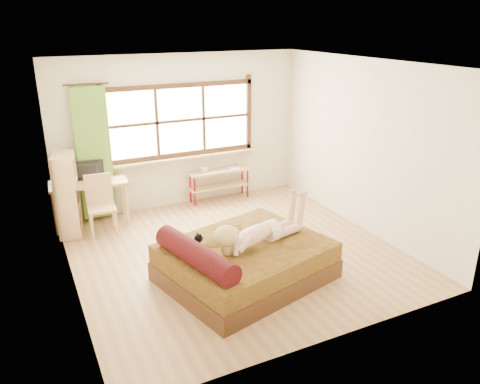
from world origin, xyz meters
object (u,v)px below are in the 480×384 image
bed (243,261)px  woman (258,222)px  desk (89,187)px  chair (100,201)px  kitten (190,244)px  bookshelf (67,195)px  pipe_shelf (220,178)px

bed → woman: bearing=-25.0°
desk → chair: (0.11, -0.36, -0.13)m
kitten → chair: bearing=93.3°
bookshelf → bed: bearing=-42.1°
desk → kitten: bearing=-68.4°
woman → kitten: bearing=156.0°
chair → pipe_shelf: chair is taller
bed → woman: size_ratio=1.67×
kitten → desk: desk is taller
woman → chair: woman is taller
bed → woman: (0.20, -0.04, 0.53)m
chair → pipe_shelf: (2.27, 0.48, -0.10)m
kitten → chair: chair is taller
woman → bookshelf: 3.23m
kitten → pipe_shelf: (1.58, 2.70, -0.19)m
chair → woman: bearing=-52.2°
pipe_shelf → chair: bearing=-167.6°
pipe_shelf → bookshelf: size_ratio=0.90×
kitten → bed: bearing=-23.7°
kitten → pipe_shelf: kitten is taller
woman → desk: woman is taller
desk → bookshelf: (-0.37, -0.22, 0.01)m
desk → bookshelf: size_ratio=0.95×
woman → chair: bearing=109.3°
woman → bookshelf: (-2.04, 2.50, -0.14)m
bed → bookshelf: bearing=112.6°
desk → chair: 0.40m
bed → bookshelf: 3.10m
chair → pipe_shelf: bearing=16.2°
chair → pipe_shelf: 2.33m
desk → pipe_shelf: (2.38, 0.12, -0.23)m
bed → desk: size_ratio=1.88×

